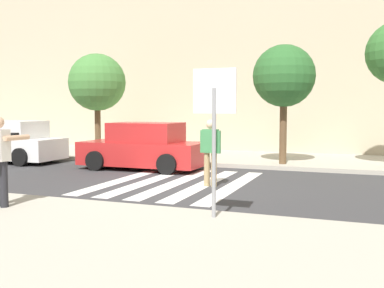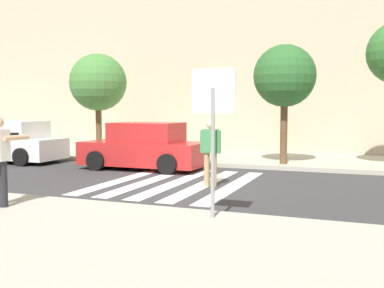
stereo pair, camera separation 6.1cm
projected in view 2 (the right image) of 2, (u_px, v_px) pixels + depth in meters
The scene contains 14 objects.
ground_plane at pixel (174, 184), 12.02m from camera, with size 120.00×120.00×0.00m, color #38383A.
sidewalk_far at pixel (235, 158), 17.59m from camera, with size 60.00×4.80×0.14m, color #B2AD9E.
building_facade_far at pixel (260, 68), 21.38m from camera, with size 56.00×4.00×7.87m, color beige.
crosswalk_stripe_0 at pixel (125, 179), 12.78m from camera, with size 0.44×5.20×0.01m, color silver.
crosswalk_stripe_1 at pixel (150, 181), 12.49m from camera, with size 0.44×5.20×0.01m, color silver.
crosswalk_stripe_2 at pixel (177, 182), 12.21m from camera, with size 0.44×5.20×0.01m, color silver.
crosswalk_stripe_3 at pixel (204, 184), 11.92m from camera, with size 0.44×5.20×0.01m, color silver.
crosswalk_stripe_4 at pixel (233, 186), 11.63m from camera, with size 0.44×5.20×0.01m, color silver.
stop_sign at pixel (213, 109), 7.59m from camera, with size 0.76×0.08×2.55m.
pedestrian_crossing at pixel (210, 149), 11.52m from camera, with size 0.58×0.28×1.72m.
parked_car_white at pixel (11, 143), 16.86m from camera, with size 4.10×1.92×1.55m.
parked_car_red at pixel (144, 147), 14.85m from camera, with size 4.10×1.92×1.55m.
street_tree_west at pixel (98, 83), 18.07m from camera, with size 2.30×2.30×4.07m.
street_tree_center at pixel (285, 77), 14.96m from camera, with size 2.08×2.08×4.00m.
Camera 2 is at (4.75, -10.92, 2.01)m, focal length 42.00 mm.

